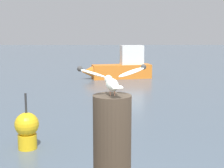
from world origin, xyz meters
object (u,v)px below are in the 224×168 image
boat_orange (120,68)px  channel_buoy (27,129)px  mooring_post (112,158)px  seagull (112,80)px

boat_orange → channel_buoy: (-2.48, -11.41, -0.15)m
mooring_post → channel_buoy: size_ratio=0.80×
channel_buoy → seagull: bearing=-67.9°
seagull → boat_orange: seagull is taller
channel_buoy → mooring_post: bearing=-67.9°
seagull → boat_orange: 16.32m
seagull → boat_orange: bearing=88.1°
seagull → boat_orange: (0.53, 16.22, -1.73)m
boat_orange → channel_buoy: size_ratio=3.10×
boat_orange → channel_buoy: boat_orange is taller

